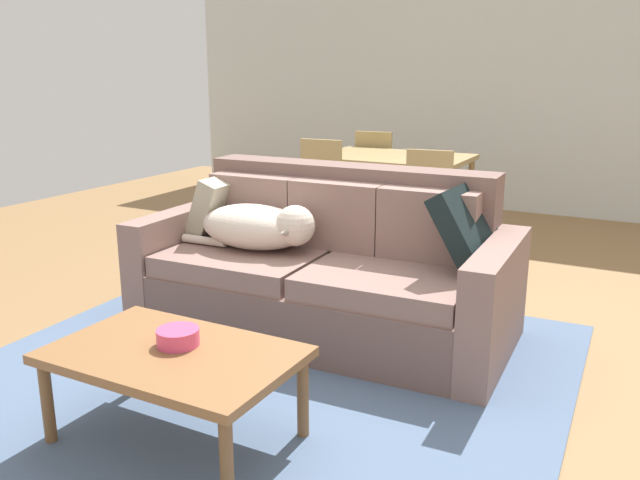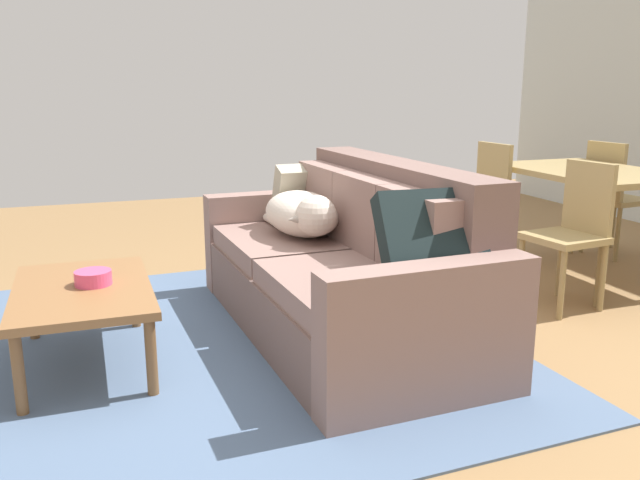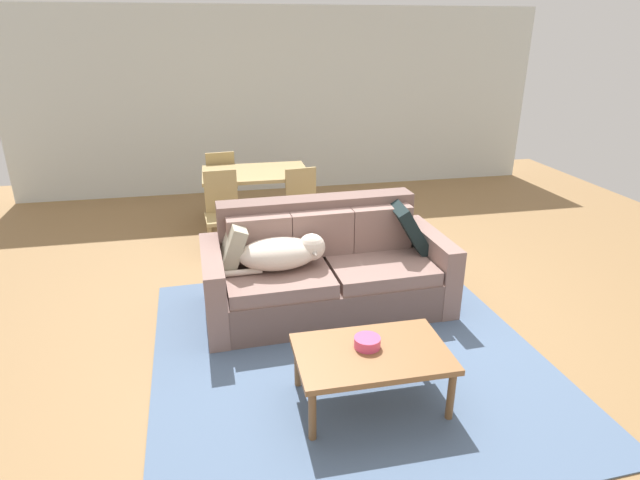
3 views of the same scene
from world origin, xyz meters
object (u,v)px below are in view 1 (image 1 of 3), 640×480
Objects in this scene: dog_on_left_cushion at (260,227)px; dining_chair_far_left at (376,173)px; couch at (328,272)px; dining_table at (393,164)px; throw_pillow_by_left_arm at (217,208)px; dining_chair_near_left at (316,192)px; bowl_on_coffee_table at (178,337)px; coffee_table at (174,361)px; dining_chair_near_right at (425,204)px; throw_pillow_by_right_arm at (469,230)px.

dog_on_left_cushion is 2.78m from dining_chair_far_left.
couch is 0.48m from dog_on_left_cushion.
couch is at bearing -78.24° from dining_table.
couch is at bearing -1.51° from throw_pillow_by_left_arm.
dining_table is at bearing 79.03° from throw_pillow_by_left_arm.
dining_table is 0.76m from dining_chair_far_left.
dog_on_left_cushion is 0.91× the size of dining_chair_near_left.
couch is 1.33m from bowl_on_coffee_table.
couch is 2.17× the size of coffee_table.
coffee_table is 1.09× the size of dining_chair_far_left.
dining_chair_near_left is (-0.84, 1.40, 0.16)m from couch.
dog_on_left_cushion is 1.66m from dining_chair_near_right.
couch reaches higher than dog_on_left_cushion.
bowl_on_coffee_table is at bearing 96.06° from dining_chair_far_left.
throw_pillow_by_left_arm reaches higher than dog_on_left_cushion.
coffee_table is at bearing -74.48° from dog_on_left_cushion.
coffee_table is at bearing -82.69° from dining_table.
dining_chair_near_right reaches higher than throw_pillow_by_left_arm.
bowl_on_coffee_table is (0.80, -1.35, -0.21)m from throw_pillow_by_left_arm.
coffee_table is (0.40, -1.26, -0.25)m from dog_on_left_cushion.
dining_chair_near_right is at bearing -47.88° from dining_table.
dining_chair_far_left is (-0.91, 1.15, 0.01)m from dining_chair_near_right.
throw_pillow_by_left_arm is 1.58m from bowl_on_coffee_table.
bowl_on_coffee_table is 0.14× the size of dining_table.
dining_table is at bearing 122.30° from throw_pillow_by_right_arm.
throw_pillow_by_left_arm reaches higher than dining_table.
bowl_on_coffee_table is 0.19× the size of dining_chair_far_left.
dining_chair_near_left is at bearing 107.16° from coffee_table.
dining_chair_near_left is (-0.04, 1.38, -0.13)m from throw_pillow_by_left_arm.
dog_on_left_cushion is 0.45m from throw_pillow_by_left_arm.
dog_on_left_cushion is at bearing -170.18° from throw_pillow_by_right_arm.
dining_table is at bearing 97.13° from bowl_on_coffee_table.
dining_chair_far_left reaches higher than coffee_table.
throw_pillow_by_left_arm is at bearing 84.78° from dining_chair_far_left.
dining_chair_near_left is at bearing -124.84° from dining_table.
dog_on_left_cushion is at bearing -89.09° from dining_table.
dog_on_left_cushion is 1.28m from bowl_on_coffee_table.
throw_pillow_by_right_arm is 0.53× the size of dining_chair_near_right.
dining_chair_far_left is (-0.45, 2.74, -0.10)m from dog_on_left_cushion.
couch is at bearing 101.82° from dining_chair_far_left.
throw_pillow_by_left_arm is at bearing 176.32° from couch.
couch reaches higher than throw_pillow_by_left_arm.
couch is 0.86m from throw_pillow_by_left_arm.
throw_pillow_by_left_arm is 0.40× the size of coffee_table.
dog_on_left_cushion is 0.68× the size of dining_table.
throw_pillow_by_right_arm is 0.37× the size of dining_table.
bowl_on_coffee_table is 0.19× the size of dining_chair_near_left.
dining_chair_far_left reaches higher than dining_chair_near_right.
dining_chair_far_left is at bearing 105.51° from couch.
dining_chair_far_left is at bearing 122.82° from throw_pillow_by_right_arm.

